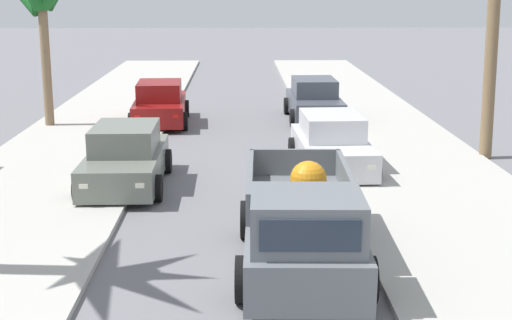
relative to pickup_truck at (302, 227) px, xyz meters
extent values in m
cube|color=#B2AFA8|center=(-6.00, 4.67, -0.73)|extent=(4.71, 60.00, 0.12)
cube|color=#B2AFA8|center=(3.61, 4.67, -0.73)|extent=(4.71, 60.00, 0.12)
cube|color=silver|center=(-5.04, 4.67, -0.74)|extent=(0.16, 60.00, 0.10)
cube|color=silver|center=(2.65, 4.67, -0.74)|extent=(0.16, 60.00, 0.10)
cube|color=slate|center=(0.00, 0.21, -0.19)|extent=(2.08, 5.16, 0.80)
cube|color=slate|center=(-0.05, -1.38, 0.61)|extent=(1.77, 1.56, 0.80)
cube|color=#283342|center=(-0.03, -0.62, 0.63)|extent=(1.38, 0.10, 0.44)
cube|color=#283342|center=(-0.08, -2.14, 0.63)|extent=(1.46, 0.11, 0.48)
cube|color=slate|center=(0.94, 1.04, 0.49)|extent=(0.21, 3.30, 0.56)
cube|color=slate|center=(-0.88, 1.10, 0.49)|extent=(0.21, 3.30, 0.56)
cube|color=slate|center=(0.08, 2.72, 0.49)|extent=(1.88, 0.16, 0.56)
cube|color=silver|center=(0.09, 2.81, -0.35)|extent=(1.83, 0.18, 0.20)
cylinder|color=black|center=(0.93, -1.35, -0.41)|extent=(0.28, 0.77, 0.76)
cylinder|color=black|center=(-1.03, -1.28, -0.41)|extent=(0.28, 0.77, 0.76)
cylinder|color=black|center=(1.03, 1.58, -0.41)|extent=(0.28, 0.77, 0.76)
cylinder|color=black|center=(-0.93, 1.65, -0.41)|extent=(0.28, 0.77, 0.76)
cube|color=red|center=(0.83, 2.76, -0.05)|extent=(0.22, 0.05, 0.18)
cube|color=red|center=(-0.66, 2.81, -0.05)|extent=(0.22, 0.05, 0.18)
sphere|color=orange|center=(0.22, 1.13, 0.56)|extent=(0.70, 0.70, 0.70)
cube|color=slate|center=(-3.90, 5.45, -0.25)|extent=(1.80, 4.22, 0.72)
cube|color=slate|center=(-3.90, 5.55, 0.43)|extent=(1.54, 2.11, 0.64)
cube|color=#283342|center=(-3.90, 4.58, 0.41)|extent=(1.37, 0.09, 0.52)
cube|color=#283342|center=(-3.91, 6.52, 0.41)|extent=(1.34, 0.09, 0.50)
cylinder|color=black|center=(-2.99, 4.15, -0.47)|extent=(0.23, 0.64, 0.64)
cylinder|color=black|center=(-4.79, 4.14, -0.47)|extent=(0.23, 0.64, 0.64)
cylinder|color=black|center=(-3.01, 6.76, -0.47)|extent=(0.23, 0.64, 0.64)
cylinder|color=black|center=(-4.82, 6.74, -0.47)|extent=(0.23, 0.64, 0.64)
cube|color=red|center=(-3.29, 7.56, -0.14)|extent=(0.20, 0.04, 0.12)
cube|color=white|center=(-3.27, 3.34, -0.18)|extent=(0.20, 0.04, 0.10)
cube|color=red|center=(-4.56, 7.55, -0.14)|extent=(0.20, 0.04, 0.12)
cube|color=white|center=(-4.50, 3.33, -0.18)|extent=(0.20, 0.04, 0.10)
cube|color=#474C56|center=(1.73, 14.29, -0.25)|extent=(1.84, 4.23, 0.72)
cube|color=#474C56|center=(1.72, 14.39, 0.43)|extent=(1.56, 2.13, 0.64)
cube|color=#283342|center=(1.74, 13.42, 0.41)|extent=(1.37, 0.10, 0.52)
cube|color=#283342|center=(1.71, 15.36, 0.41)|extent=(1.34, 0.10, 0.50)
cylinder|color=black|center=(2.65, 13.00, -0.47)|extent=(0.23, 0.64, 0.64)
cylinder|color=black|center=(0.85, 12.97, -0.47)|extent=(0.23, 0.64, 0.64)
cylinder|color=black|center=(2.60, 15.61, -0.47)|extent=(0.23, 0.64, 0.64)
cylinder|color=black|center=(0.80, 15.57, -0.47)|extent=(0.23, 0.64, 0.64)
cube|color=red|center=(2.32, 16.41, -0.14)|extent=(0.20, 0.04, 0.12)
cube|color=white|center=(2.38, 12.19, -0.18)|extent=(0.20, 0.04, 0.10)
cube|color=red|center=(1.05, 16.39, -0.14)|extent=(0.20, 0.04, 0.12)
cube|color=white|center=(1.15, 12.17, -0.18)|extent=(0.20, 0.04, 0.10)
cube|color=silver|center=(1.42, 6.90, -0.25)|extent=(1.92, 4.26, 0.72)
cube|color=silver|center=(1.42, 7.00, 0.43)|extent=(1.60, 2.16, 0.64)
cube|color=#283342|center=(1.46, 6.03, 0.41)|extent=(1.37, 0.13, 0.52)
cube|color=#283342|center=(1.38, 7.97, 0.41)|extent=(1.34, 0.13, 0.50)
cylinder|color=black|center=(2.38, 5.64, -0.47)|extent=(0.24, 0.65, 0.64)
cylinder|color=black|center=(0.57, 5.57, -0.47)|extent=(0.24, 0.65, 0.64)
cylinder|color=black|center=(2.28, 8.24, -0.47)|extent=(0.24, 0.65, 0.64)
cylinder|color=black|center=(0.47, 8.17, -0.47)|extent=(0.24, 0.65, 0.64)
cube|color=red|center=(1.98, 9.04, -0.14)|extent=(0.20, 0.05, 0.12)
cube|color=white|center=(2.12, 4.82, -0.18)|extent=(0.20, 0.05, 0.10)
cube|color=red|center=(0.71, 8.99, -0.14)|extent=(0.20, 0.05, 0.12)
cube|color=white|center=(0.89, 4.77, -0.18)|extent=(0.20, 0.05, 0.10)
cube|color=maroon|center=(-3.93, 13.72, -0.25)|extent=(1.97, 4.28, 0.72)
cube|color=maroon|center=(-3.93, 13.62, 0.43)|extent=(1.62, 2.17, 0.64)
cube|color=#283342|center=(-3.97, 14.59, 0.41)|extent=(1.37, 0.15, 0.52)
cube|color=#283342|center=(-3.88, 12.65, 0.41)|extent=(1.34, 0.15, 0.50)
cylinder|color=black|center=(-4.90, 14.98, -0.47)|extent=(0.25, 0.65, 0.64)
cylinder|color=black|center=(-3.10, 15.07, -0.47)|extent=(0.25, 0.65, 0.64)
cylinder|color=black|center=(-4.77, 12.38, -0.47)|extent=(0.25, 0.65, 0.64)
cylinder|color=black|center=(-2.96, 12.47, -0.47)|extent=(0.25, 0.65, 0.64)
cube|color=red|center=(-4.46, 11.58, -0.14)|extent=(0.20, 0.05, 0.12)
cube|color=white|center=(-4.65, 15.80, -0.18)|extent=(0.20, 0.05, 0.10)
cube|color=red|center=(-3.19, 11.65, -0.14)|extent=(0.20, 0.05, 0.12)
cube|color=white|center=(-3.42, 15.86, -0.18)|extent=(0.20, 0.05, 0.10)
cylinder|color=brown|center=(6.08, 8.36, 2.64)|extent=(0.35, 0.75, 6.87)
cylinder|color=#846B4C|center=(-7.73, 13.01, 1.73)|extent=(0.31, 0.43, 5.05)
camera|label=1|loc=(-1.09, -11.68, 4.11)|focal=49.71mm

